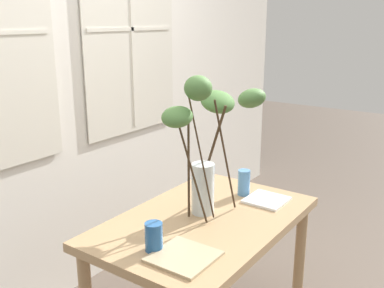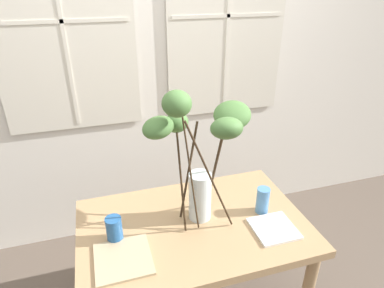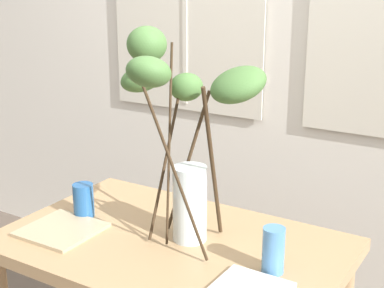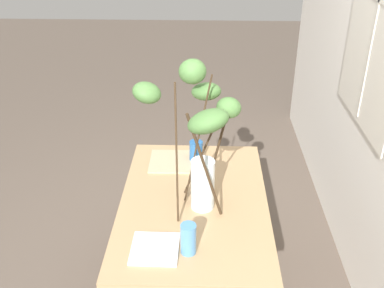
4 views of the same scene
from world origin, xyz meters
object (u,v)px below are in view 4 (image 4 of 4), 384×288
at_px(dining_table, 194,215).
at_px(plate_square_right, 155,249).
at_px(drinking_glass_blue_right, 188,239).
at_px(vase_with_branches, 200,130).
at_px(plate_square_left, 171,161).
at_px(drinking_glass_blue_left, 196,152).

relative_size(dining_table, plate_square_right, 5.56).
relative_size(drinking_glass_blue_right, plate_square_right, 0.70).
distance_m(vase_with_branches, drinking_glass_blue_right, 0.51).
height_order(vase_with_branches, drinking_glass_blue_right, vase_with_branches).
relative_size(vase_with_branches, drinking_glass_blue_right, 4.98).
bearing_deg(plate_square_left, drinking_glass_blue_right, 9.85).
bearing_deg(plate_square_right, drinking_glass_blue_left, 168.07).
height_order(dining_table, plate_square_right, plate_square_right).
bearing_deg(vase_with_branches, drinking_glass_blue_left, -176.53).
bearing_deg(dining_table, vase_with_branches, 39.69).
distance_m(vase_with_branches, plate_square_right, 0.58).
distance_m(dining_table, drinking_glass_blue_right, 0.43).
relative_size(dining_table, drinking_glass_blue_left, 9.12).
xyz_separation_m(drinking_glass_blue_left, plate_square_right, (0.79, -0.17, -0.06)).
distance_m(dining_table, plate_square_left, 0.42).
bearing_deg(dining_table, plate_square_right, -23.18).
bearing_deg(drinking_glass_blue_right, drinking_glass_blue_left, 178.94).
bearing_deg(drinking_glass_blue_left, vase_with_branches, 3.47).
height_order(dining_table, drinking_glass_blue_right, drinking_glass_blue_right).
bearing_deg(drinking_glass_blue_left, plate_square_left, -81.82).
height_order(dining_table, drinking_glass_blue_left, drinking_glass_blue_left).
height_order(drinking_glass_blue_right, plate_square_right, drinking_glass_blue_right).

